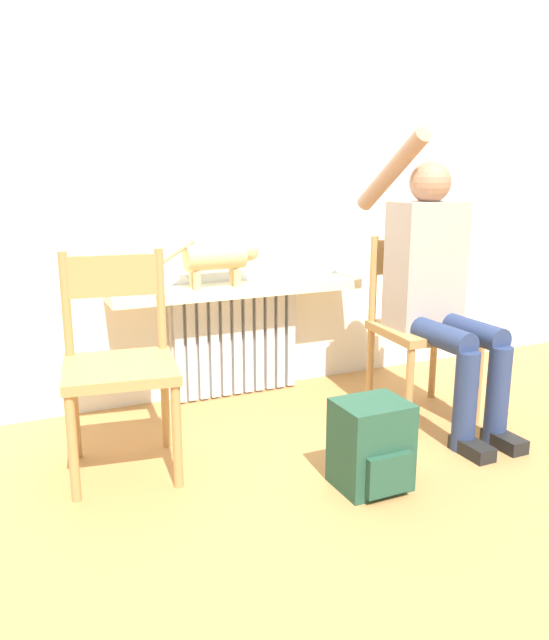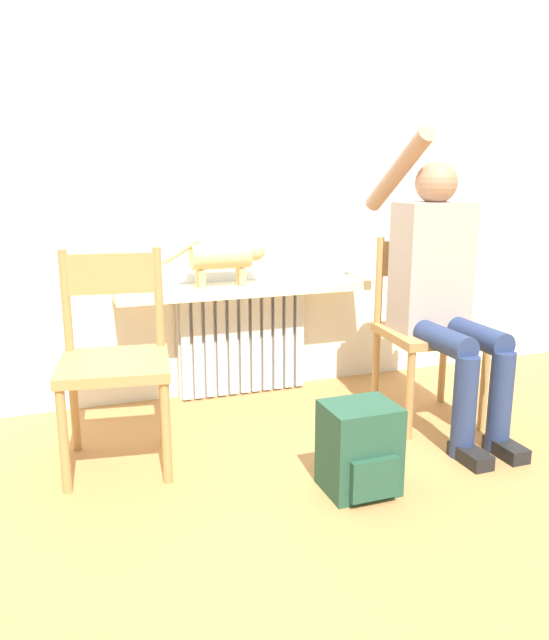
% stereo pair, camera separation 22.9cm
% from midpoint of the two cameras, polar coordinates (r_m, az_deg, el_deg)
% --- Properties ---
extents(ground_plane, '(12.00, 12.00, 0.00)m').
position_cam_midpoint_polar(ground_plane, '(2.45, 3.74, -15.18)').
color(ground_plane, '#B27F47').
extents(wall_with_window, '(7.00, 0.06, 2.70)m').
position_cam_midpoint_polar(wall_with_window, '(3.28, -6.55, 16.49)').
color(wall_with_window, white).
rests_on(wall_with_window, ground_plane).
extents(radiator, '(0.69, 0.08, 0.56)m').
position_cam_midpoint_polar(radiator, '(3.33, -5.64, -2.16)').
color(radiator, silver).
rests_on(radiator, ground_plane).
extents(windowsill, '(1.32, 0.24, 0.05)m').
position_cam_midpoint_polar(windowsill, '(3.19, -5.33, 2.79)').
color(windowsill, beige).
rests_on(windowsill, radiator).
extents(window_glass, '(1.27, 0.01, 1.06)m').
position_cam_midpoint_polar(window_glass, '(3.25, -6.25, 12.82)').
color(window_glass, white).
rests_on(window_glass, windowsill).
extents(chair_left, '(0.48, 0.48, 0.87)m').
position_cam_midpoint_polar(chair_left, '(2.54, -16.56, -3.57)').
color(chair_left, '#B2844C').
rests_on(chair_left, ground_plane).
extents(chair_right, '(0.46, 0.46, 0.87)m').
position_cam_midpoint_polar(chair_right, '(3.08, 11.12, -0.33)').
color(chair_right, '#B2844C').
rests_on(chair_right, ground_plane).
extents(person, '(0.36, 0.97, 1.36)m').
position_cam_midpoint_polar(person, '(2.94, 12.49, 3.46)').
color(person, navy).
rests_on(person, ground_plane).
extents(cat, '(0.53, 0.13, 0.25)m').
position_cam_midpoint_polar(cat, '(3.09, -7.14, 5.74)').
color(cat, '#DBB77A').
rests_on(cat, windowsill).
extents(backpack, '(0.26, 0.25, 0.34)m').
position_cam_midpoint_polar(backpack, '(2.40, 6.12, -11.39)').
color(backpack, '#234C38').
rests_on(backpack, ground_plane).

